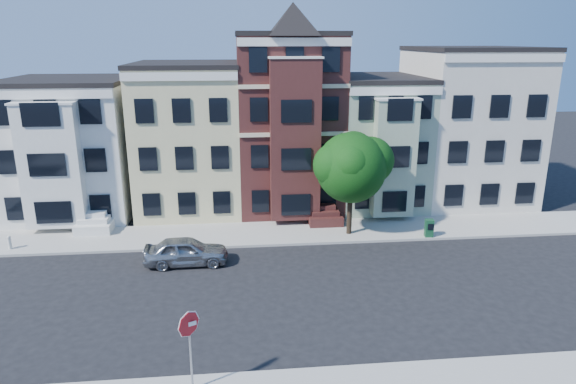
{
  "coord_description": "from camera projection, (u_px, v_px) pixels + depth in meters",
  "views": [
    {
      "loc": [
        -3.68,
        -22.16,
        11.82
      ],
      "look_at": [
        -1.1,
        3.2,
        4.2
      ],
      "focal_mm": 32.0,
      "sensor_mm": 36.0,
      "label": 1
    }
  ],
  "objects": [
    {
      "name": "street_tree",
      "position": [
        351.0,
        172.0,
        30.98
      ],
      "size": [
        7.42,
        7.42,
        7.87
      ],
      "primitive_type": null,
      "rotation": [
        0.0,
        0.0,
        0.1
      ],
      "color": "#144F11",
      "rests_on": "far_sidewalk"
    },
    {
      "name": "house_cream",
      "position": [
        466.0,
        127.0,
        38.42
      ],
      "size": [
        8.0,
        9.0,
        11.0
      ],
      "primitive_type": "cube",
      "color": "beige",
      "rests_on": "ground"
    },
    {
      "name": "stop_sign",
      "position": [
        190.0,
        346.0,
        17.34
      ],
      "size": [
        0.91,
        0.5,
        3.41
      ],
      "primitive_type": null,
      "rotation": [
        0.0,
        0.0,
        0.42
      ],
      "color": "#A30E16",
      "rests_on": "near_sidewalk"
    },
    {
      "name": "house_brown",
      "position": [
        287.0,
        123.0,
        36.97
      ],
      "size": [
        7.0,
        9.0,
        12.0
      ],
      "primitive_type": "cube",
      "color": "#401C19",
      "rests_on": "ground"
    },
    {
      "name": "house_yellow",
      "position": [
        190.0,
        139.0,
        36.57
      ],
      "size": [
        7.0,
        9.0,
        10.0
      ],
      "primitive_type": "cube",
      "color": "beige",
      "rests_on": "ground"
    },
    {
      "name": "house_white",
      "position": [
        75.0,
        148.0,
        35.94
      ],
      "size": [
        8.0,
        9.0,
        9.0
      ],
      "primitive_type": "cube",
      "color": "silver",
      "rests_on": "ground"
    },
    {
      "name": "newspaper_box",
      "position": [
        429.0,
        228.0,
        31.44
      ],
      "size": [
        0.54,
        0.49,
        1.09
      ],
      "primitive_type": "cube",
      "rotation": [
        0.0,
        0.0,
        -0.12
      ],
      "color": "#194F2E",
      "rests_on": "far_sidewalk"
    },
    {
      "name": "far_sidewalk",
      "position": [
        298.0,
        232.0,
        32.47
      ],
      "size": [
        60.0,
        4.0,
        0.15
      ],
      "primitive_type": "cube",
      "color": "#9E9B93",
      "rests_on": "ground"
    },
    {
      "name": "house_green",
      "position": [
        374.0,
        142.0,
        38.03
      ],
      "size": [
        6.0,
        9.0,
        9.0
      ],
      "primitive_type": "cube",
      "color": "#95A78C",
      "rests_on": "ground"
    },
    {
      "name": "ground",
      "position": [
        317.0,
        293.0,
        24.86
      ],
      "size": [
        120.0,
        120.0,
        0.0
      ],
      "primitive_type": "plane",
      "color": "black"
    },
    {
      "name": "parked_car",
      "position": [
        186.0,
        251.0,
        27.84
      ],
      "size": [
        4.53,
        1.89,
        1.53
      ],
      "primitive_type": "imported",
      "rotation": [
        0.0,
        0.0,
        1.59
      ],
      "color": "#9A9DA3",
      "rests_on": "ground"
    },
    {
      "name": "fire_hydrant",
      "position": [
        10.0,
        244.0,
        29.63
      ],
      "size": [
        0.23,
        0.23,
        0.64
      ],
      "primitive_type": "cylinder",
      "rotation": [
        0.0,
        0.0,
        -0.03
      ],
      "color": "beige",
      "rests_on": "far_sidewalk"
    }
  ]
}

